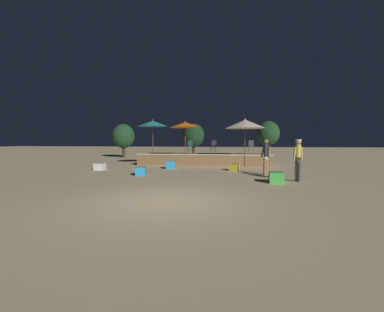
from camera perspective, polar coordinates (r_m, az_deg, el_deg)
The scene contains 19 objects.
ground_plane at distance 7.27m, azimuth -6.10°, elevation -10.03°, with size 120.00×120.00×0.00m, color #D1B784.
wooden_deck at distance 18.30m, azimuth 2.92°, elevation -0.70°, with size 9.00×3.14×0.80m.
patio_umbrella_0 at distance 16.66m, azimuth 11.72°, elevation 6.97°, with size 2.57×2.57×3.08m.
patio_umbrella_1 at distance 17.70m, azimuth -8.72°, elevation 7.12°, with size 2.07×2.07×3.11m.
patio_umbrella_2 at distance 17.14m, azimuth -1.52°, elevation 6.92°, with size 2.11×2.11×2.99m.
cube_seat_0 at distance 12.67m, azimuth -11.33°, elevation -3.32°, with size 0.56×0.56×0.41m.
cube_seat_1 at distance 15.66m, azimuth -19.79°, elevation -2.23°, with size 0.55×0.55×0.38m.
cube_seat_2 at distance 10.79m, azimuth 18.22°, elevation -4.56°, with size 0.59×0.59×0.43m.
cube_seat_3 at distance 15.46m, azimuth -4.79°, elevation -1.95°, with size 0.63×0.63×0.47m.
cube_seat_4 at distance 14.50m, azimuth 9.38°, elevation -2.50°, with size 0.58×0.58×0.39m.
person_0 at distance 13.00m, azimuth 16.08°, elevation 0.10°, with size 0.44×0.37×1.75m.
person_1 at distance 11.40m, azimuth 22.50°, elevation -0.32°, with size 0.45×0.28×1.75m.
bistro_chair_0 at distance 18.52m, azimuth 13.00°, elevation 2.31°, with size 0.40×0.40×0.90m.
bistro_chair_1 at distance 19.21m, azimuth 4.83°, elevation 2.43°, with size 0.43×0.43×0.90m.
bistro_chair_2 at distance 18.87m, azimuth -0.43°, elevation 2.42°, with size 0.40×0.40×0.90m.
frisbee_disc at distance 12.40m, azimuth -10.94°, elevation -4.35°, with size 0.25×0.25×0.03m.
background_tree_0 at distance 26.27m, azimuth -14.99°, elevation 4.27°, with size 2.17×2.17×3.31m.
background_tree_1 at distance 27.29m, azimuth 0.35°, elevation 4.59°, with size 2.29×2.29×3.49m.
background_tree_2 at distance 26.87m, azimuth 16.55°, elevation 4.82°, with size 2.26×2.26×3.64m.
Camera 1 is at (1.80, -6.83, 1.70)m, focal length 24.00 mm.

